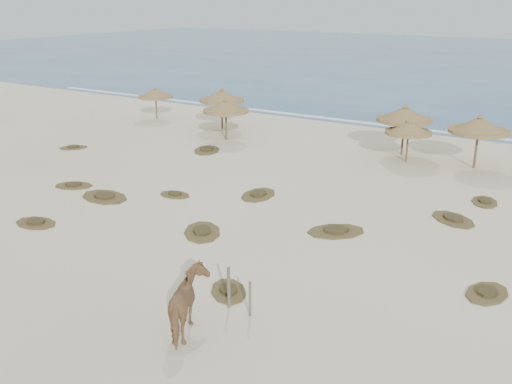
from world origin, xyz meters
TOP-DOWN VIEW (x-y plane):
  - ground at (0.00, 0.00)m, footprint 160.00×160.00m
  - foam_line at (0.00, 26.00)m, footprint 70.00×0.60m
  - palapa_0 at (-16.80, 18.96)m, footprint 2.96×2.96m
  - palapa_1 at (-10.59, 18.89)m, footprint 3.16×3.16m
  - palapa_2 at (-8.40, 16.27)m, footprint 3.79×3.79m
  - palapa_3 at (3.25, 17.44)m, footprint 3.28×3.28m
  - palapa_4 at (2.53, 18.83)m, footprint 3.97×3.97m
  - palapa_5 at (6.81, 18.20)m, footprint 3.87×3.87m
  - horse at (3.72, -2.87)m, footprint 1.89×2.34m
  - fence_post_near at (3.86, -1.13)m, footprint 0.12×0.12m
  - fence_post_far at (4.66, -1.20)m, footprint 0.10×0.10m
  - scrub_0 at (-9.29, 4.31)m, footprint 2.24×1.92m
  - scrub_1 at (-6.74, 3.93)m, footprint 2.77×1.98m
  - scrub_2 at (-4.14, 5.92)m, footprint 1.61×1.09m
  - scrub_3 at (4.17, 5.92)m, footprint 2.76×2.74m
  - scrub_4 at (10.32, 3.86)m, footprint 1.55×2.02m
  - scrub_6 at (-7.80, 13.33)m, footprint 2.44×2.80m
  - scrub_7 at (7.81, 9.72)m, footprint 2.56×2.41m
  - scrub_8 at (-15.20, 9.44)m, footprint 1.97×1.98m
  - scrub_9 at (-0.32, 3.02)m, footprint 2.52×2.66m
  - scrub_10 at (8.49, 12.67)m, footprint 1.49×1.95m
  - scrub_11 at (-6.73, 0.11)m, footprint 1.99×1.37m
  - scrub_12 at (3.31, -0.38)m, footprint 1.99×2.01m
  - scrub_13 at (-0.79, 8.01)m, footprint 1.60×2.31m

SIDE VIEW (x-z plane):
  - ground at x=0.00m, z-range 0.00..0.00m
  - foam_line at x=0.00m, z-range 0.00..0.01m
  - scrub_4 at x=10.32m, z-range -0.03..0.13m
  - scrub_13 at x=-0.79m, z-range -0.03..0.13m
  - scrub_0 at x=-9.29m, z-range -0.03..0.13m
  - scrub_3 at x=4.17m, z-range -0.03..0.13m
  - scrub_7 at x=7.81m, z-range -0.03..0.13m
  - scrub_8 at x=-15.20m, z-range -0.03..0.13m
  - scrub_9 at x=-0.32m, z-range -0.03..0.13m
  - scrub_10 at x=8.49m, z-range -0.03..0.13m
  - scrub_1 at x=-6.74m, z-range -0.03..0.13m
  - scrub_2 at x=-4.14m, z-range -0.03..0.13m
  - scrub_6 at x=-7.80m, z-range -0.03..0.13m
  - scrub_11 at x=-6.73m, z-range -0.03..0.13m
  - scrub_12 at x=3.31m, z-range -0.03..0.13m
  - fence_post_far at x=4.66m, z-range 0.00..1.12m
  - fence_post_near at x=3.86m, z-range 0.00..1.34m
  - horse at x=3.72m, z-range 0.00..1.80m
  - palapa_0 at x=-16.80m, z-range 0.68..3.16m
  - palapa_3 at x=3.25m, z-range 0.68..3.17m
  - palapa_2 at x=-8.40m, z-range 0.77..3.58m
  - palapa_1 at x=-10.59m, z-range 0.81..3.74m
  - palapa_5 at x=6.81m, z-range 0.83..3.85m
  - palapa_4 at x=2.53m, z-range 0.84..3.90m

